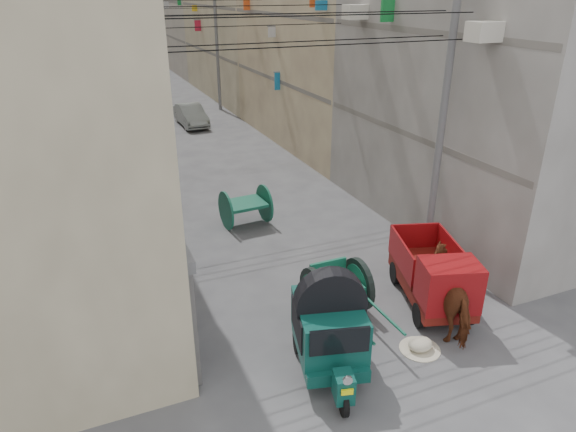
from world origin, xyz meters
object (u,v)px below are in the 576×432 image
feed_sack (420,344)px  second_cart (246,206)px  distant_car_white (134,131)px  auto_rickshaw (330,326)px  distant_car_grey (191,115)px  tonga_cart (337,288)px  horse (451,294)px  distant_car_green (119,77)px  mini_truck (436,281)px

feed_sack → second_cart: bearing=100.6°
second_cart → distant_car_white: 12.21m
auto_rickshaw → distant_car_grey: (2.14, 21.68, -0.45)m
tonga_cart → distant_car_white: (-2.46, 17.78, -0.14)m
second_cart → horse: bearing=-74.6°
auto_rickshaw → distant_car_green: bearing=104.6°
tonga_cart → second_cart: bearing=93.0°
auto_rickshaw → horse: bearing=18.2°
distant_car_white → distant_car_grey: bearing=-134.3°
tonga_cart → distant_car_grey: (1.05, 19.95, -0.08)m
tonga_cart → distant_car_green: (-1.23, 36.25, -0.15)m
distant_car_grey → distant_car_green: 16.46m
distant_car_grey → distant_car_green: (-2.28, 16.30, -0.06)m
horse → distant_car_grey: (-1.12, 21.46, -0.27)m
feed_sack → horse: horse is taller
distant_car_green → feed_sack: bearing=79.7°
distant_car_white → mini_truck: bearing=118.3°
auto_rickshaw → distant_car_white: (-1.36, 19.51, -0.50)m
feed_sack → distant_car_green: distant_car_green is taller
mini_truck → distant_car_grey: (-1.24, 20.77, -0.21)m
tonga_cart → second_cart: (-0.39, 5.75, 0.00)m
auto_rickshaw → second_cart: (0.70, 7.47, -0.36)m
distant_car_white → distant_car_green: size_ratio=0.86×
auto_rickshaw → mini_truck: bearing=29.4°
auto_rickshaw → mini_truck: 3.51m
feed_sack → distant_car_grey: 21.95m
distant_car_white → distant_car_green: 18.51m
distant_car_green → second_cart: bearing=77.8°
tonga_cart → distant_car_grey: tonga_cart is taller
second_cart → feed_sack: bearing=-83.5°
feed_sack → distant_car_white: bearing=100.1°
second_cart → distant_car_green: second_cart is taller
tonga_cart → distant_car_grey: bearing=86.1°
tonga_cart → mini_truck: size_ratio=0.90×
horse → distant_car_grey: 21.49m
second_cart → distant_car_green: 30.52m
auto_rickshaw → second_cart: auto_rickshaw is taller
tonga_cart → distant_car_green: tonga_cart is taller
auto_rickshaw → mini_truck: size_ratio=0.80×
distant_car_white → distant_car_grey: size_ratio=0.88×
distant_car_grey → auto_rickshaw: bearing=-97.2°
tonga_cart → mini_truck: (2.29, -0.82, 0.12)m
feed_sack → auto_rickshaw: bearing=173.0°
mini_truck → feed_sack: bearing=-119.2°
mini_truck → distant_car_grey: bearing=110.9°
horse → distant_car_green: 37.91m
distant_car_green → distant_car_white: bearing=72.5°
tonga_cart → distant_car_green: 36.27m
tonga_cart → feed_sack: (1.05, -1.99, -0.55)m
mini_truck → tonga_cart: bearing=177.8°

